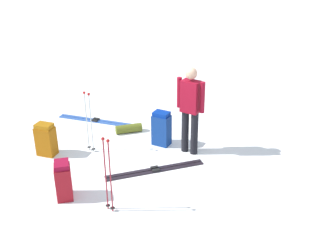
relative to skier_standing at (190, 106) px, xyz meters
The scene contains 10 objects.
ground_plane 1.08m from the skier_standing, 89.84° to the right, with size 80.00×80.00×0.00m, color white.
skier_standing is the anchor object (origin of this frame).
ski_pair_near 1.33m from the skier_standing, 79.42° to the right, with size 0.71×1.77×0.05m.
ski_pair_far 2.65m from the skier_standing, 161.03° to the right, with size 1.54×1.17×0.05m.
backpack_large_dark 0.87m from the skier_standing, 156.72° to the right, with size 0.41×0.37×0.70m.
backpack_bright 2.63m from the skier_standing, 90.51° to the right, with size 0.39×0.35×0.65m.
backpack_small_spare 2.79m from the skier_standing, 124.36° to the right, with size 0.42×0.40×0.64m.
ski_poles_planted_near 1.92m from the skier_standing, 127.78° to the right, with size 0.18×0.10×1.22m.
ski_poles_planted_far 2.26m from the skier_standing, 71.74° to the right, with size 0.17×0.10×1.24m.
sleeping_mat_rolled 1.73m from the skier_standing, 160.63° to the right, with size 0.18×0.18×0.55m, color #58601D.
Camera 1 is at (5.42, -4.00, 3.93)m, focal length 44.43 mm.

